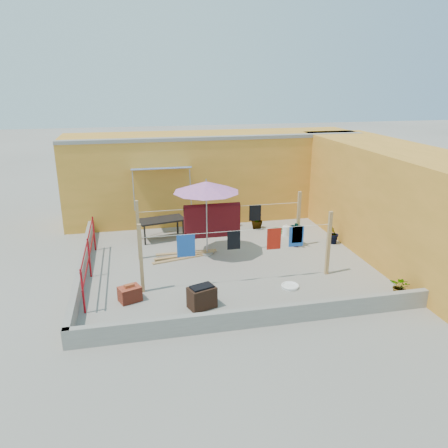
% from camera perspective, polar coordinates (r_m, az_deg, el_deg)
% --- Properties ---
extents(ground, '(80.00, 80.00, 0.00)m').
position_cam_1_polar(ground, '(12.92, 0.40, -4.95)').
color(ground, '#9E998E').
rests_on(ground, ground).
extents(wall_back, '(11.00, 3.27, 3.21)m').
position_cam_1_polar(wall_back, '(16.93, -1.44, 6.41)').
color(wall_back, orange).
rests_on(wall_back, ground).
extents(wall_right, '(2.40, 9.00, 3.20)m').
position_cam_1_polar(wall_right, '(14.40, 21.07, 2.99)').
color(wall_right, orange).
rests_on(wall_right, ground).
extents(parapet_front, '(8.30, 0.16, 0.44)m').
position_cam_1_polar(parapet_front, '(9.73, 5.14, -11.92)').
color(parapet_front, gray).
rests_on(parapet_front, ground).
extents(parapet_left, '(0.16, 7.30, 0.44)m').
position_cam_1_polar(parapet_left, '(12.65, -18.02, -5.35)').
color(parapet_left, gray).
rests_on(parapet_left, ground).
extents(red_railing, '(0.05, 4.20, 1.10)m').
position_cam_1_polar(red_railing, '(12.25, -17.26, -3.52)').
color(red_railing, '#A11019').
rests_on(red_railing, ground).
extents(clothesline_rig, '(5.09, 2.35, 1.80)m').
position_cam_1_polar(clothesline_rig, '(13.03, -1.04, 0.02)').
color(clothesline_rig, tan).
rests_on(clothesline_rig, ground).
extents(patio_umbrella, '(2.37, 2.37, 2.36)m').
position_cam_1_polar(patio_umbrella, '(12.80, -2.33, 4.83)').
color(patio_umbrella, gray).
rests_on(patio_umbrella, ground).
extents(outdoor_table, '(1.63, 1.06, 0.71)m').
position_cam_1_polar(outdoor_table, '(14.66, -8.19, 0.39)').
color(outdoor_table, black).
rests_on(outdoor_table, ground).
extents(brick_stack, '(0.61, 0.53, 0.44)m').
position_cam_1_polar(brick_stack, '(10.92, -12.20, -8.90)').
color(brick_stack, '#9A3623').
rests_on(brick_stack, ground).
extents(lumber_pile, '(2.00, 0.59, 0.12)m').
position_cam_1_polar(lumber_pile, '(13.27, -5.19, -4.10)').
color(lumber_pile, tan).
rests_on(lumber_pile, ground).
extents(brazier, '(0.72, 0.59, 0.56)m').
position_cam_1_polar(brazier, '(10.37, -2.90, -9.49)').
color(brazier, '#321D13').
rests_on(brazier, ground).
extents(white_basin, '(0.46, 0.46, 0.08)m').
position_cam_1_polar(white_basin, '(11.51, 8.62, -8.02)').
color(white_basin, white).
rests_on(white_basin, ground).
extents(water_jug_a, '(0.21, 0.21, 0.32)m').
position_cam_1_polar(water_jug_a, '(14.47, 9.90, -2.01)').
color(water_jug_a, white).
rests_on(water_jug_a, ground).
extents(water_jug_b, '(0.25, 0.25, 0.39)m').
position_cam_1_polar(water_jug_b, '(15.12, 8.08, -0.91)').
color(water_jug_b, white).
rests_on(water_jug_b, ground).
extents(green_hose, '(0.56, 0.56, 0.08)m').
position_cam_1_polar(green_hose, '(15.54, 7.02, -0.84)').
color(green_hose, '#1B6C18').
rests_on(green_hose, ground).
extents(plant_back_a, '(0.94, 0.91, 0.80)m').
position_cam_1_polar(plant_back_a, '(15.83, -0.04, 1.06)').
color(plant_back_a, '#265D1A').
rests_on(plant_back_a, ground).
extents(plant_back_b, '(0.53, 0.53, 0.72)m').
position_cam_1_polar(plant_back_b, '(15.65, 4.32, 0.64)').
color(plant_back_b, '#265D1A').
rests_on(plant_back_b, ground).
extents(plant_right_a, '(0.53, 0.51, 0.84)m').
position_cam_1_polar(plant_right_a, '(14.12, 9.49, -1.32)').
color(plant_right_a, '#265D1A').
rests_on(plant_right_a, ground).
extents(plant_right_b, '(0.51, 0.51, 0.72)m').
position_cam_1_polar(plant_right_b, '(14.61, 14.07, -1.19)').
color(plant_right_b, '#265D1A').
rests_on(plant_right_b, ground).
extents(plant_right_c, '(0.62, 0.64, 0.54)m').
position_cam_1_polar(plant_right_c, '(11.68, 22.06, -7.59)').
color(plant_right_c, '#265D1A').
rests_on(plant_right_c, ground).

